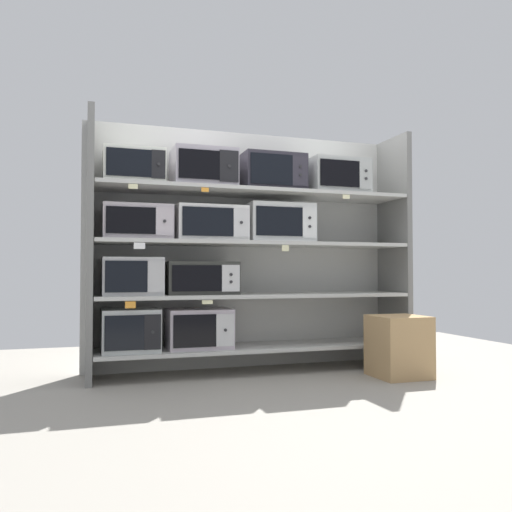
{
  "coord_description": "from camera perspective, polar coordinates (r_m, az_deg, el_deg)",
  "views": [
    {
      "loc": [
        -1.35,
        -4.23,
        0.83
      ],
      "look_at": [
        0.0,
        0.0,
        0.97
      ],
      "focal_mm": 37.0,
      "sensor_mm": 36.0,
      "label": 1
    }
  ],
  "objects": [
    {
      "name": "microwave_2",
      "position": [
        4.24,
        -13.25,
        -2.16
      ],
      "size": [
        0.46,
        0.4,
        0.3
      ],
      "color": "#B6B5B6",
      "rests_on": "shelf_1"
    },
    {
      "name": "microwave_9",
      "position": [
        4.57,
        1.72,
        8.92
      ],
      "size": [
        0.53,
        0.37,
        0.31
      ],
      "color": "#2B2932",
      "rests_on": "shelf_3"
    },
    {
      "name": "upright_left",
      "position": [
        4.24,
        -17.53,
        1.11
      ],
      "size": [
        0.05,
        0.51,
        2.08
      ],
      "primitive_type": "cube",
      "color": "slate",
      "rests_on": "ground"
    },
    {
      "name": "microwave_6",
      "position": [
        4.53,
        2.48,
        3.54
      ],
      "size": [
        0.56,
        0.37,
        0.33
      ],
      "color": "silver",
      "rests_on": "shelf_2"
    },
    {
      "name": "microwave_10",
      "position": [
        4.79,
        8.56,
        8.37
      ],
      "size": [
        0.52,
        0.43,
        0.31
      ],
      "color": "#A4A8A4",
      "rests_on": "shelf_3"
    },
    {
      "name": "price_tag_6",
      "position": [
        4.53,
        9.72,
        6.34
      ],
      "size": [
        0.07,
        0.0,
        0.04
      ],
      "primitive_type": "cube",
      "color": "beige"
    },
    {
      "name": "shipping_carton",
      "position": [
        4.4,
        15.17,
        -9.4
      ],
      "size": [
        0.4,
        0.4,
        0.48
      ],
      "primitive_type": "cube",
      "color": "tan",
      "rests_on": "ground"
    },
    {
      "name": "price_tag_2",
      "position": [
        4.0,
        -12.48,
        1.09
      ],
      "size": [
        0.08,
        0.0,
        0.05
      ],
      "primitive_type": "cube",
      "color": "white"
    },
    {
      "name": "shelf_0",
      "position": [
        4.49,
        0.0,
        -9.84
      ],
      "size": [
        2.62,
        0.51,
        0.03
      ],
      "primitive_type": "cube",
      "color": "beige",
      "rests_on": "ground"
    },
    {
      "name": "price_tag_4",
      "position": [
        4.04,
        -13.14,
        7.35
      ],
      "size": [
        0.07,
        0.0,
        0.04
      ],
      "primitive_type": "cube",
      "color": "beige"
    },
    {
      "name": "shelf_2",
      "position": [
        4.45,
        0.0,
        1.32
      ],
      "size": [
        2.62,
        0.51,
        0.03
      ],
      "primitive_type": "cube",
      "color": "beige"
    },
    {
      "name": "upright_right",
      "position": [
        5.02,
        14.73,
        0.64
      ],
      "size": [
        0.05,
        0.51,
        2.08
      ],
      "primitive_type": "cube",
      "color": "slate",
      "rests_on": "ground"
    },
    {
      "name": "microwave_7",
      "position": [
        4.32,
        -13.1,
        9.3
      ],
      "size": [
        0.47,
        0.39,
        0.27
      ],
      "color": "silver",
      "rests_on": "shelf_3"
    },
    {
      "name": "price_tag_1",
      "position": [
        4.08,
        -5.28,
        -4.99
      ],
      "size": [
        0.08,
        0.0,
        0.03
      ],
      "primitive_type": "cube",
      "color": "beige"
    },
    {
      "name": "microwave_5",
      "position": [
        4.35,
        -4.99,
        3.48
      ],
      "size": [
        0.57,
        0.4,
        0.29
      ],
      "color": "white",
      "rests_on": "shelf_2"
    },
    {
      "name": "microwave_3",
      "position": [
        4.32,
        -5.92,
        -2.38
      ],
      "size": [
        0.58,
        0.35,
        0.27
      ],
      "color": "#333530",
      "rests_on": "shelf_1"
    },
    {
      "name": "ground",
      "position": [
        3.6,
        5.02,
        -15.24
      ],
      "size": [
        6.62,
        6.0,
        0.02
      ],
      "primitive_type": "cube",
      "color": "gray"
    },
    {
      "name": "shelf_1",
      "position": [
        4.45,
        0.0,
        -4.28
      ],
      "size": [
        2.62,
        0.51,
        0.03
      ],
      "primitive_type": "cube",
      "color": "beige"
    },
    {
      "name": "microwave_8",
      "position": [
        4.41,
        -5.69,
        9.32
      ],
      "size": [
        0.51,
        0.38,
        0.32
      ],
      "color": "#A19AA5",
      "rests_on": "shelf_3"
    },
    {
      "name": "price_tag_0",
      "position": [
        4.0,
        -13.42,
        -5.16
      ],
      "size": [
        0.08,
        0.0,
        0.05
      ],
      "primitive_type": "cube",
      "color": "orange"
    },
    {
      "name": "microwave_4",
      "position": [
        4.26,
        -12.71,
        3.55
      ],
      "size": [
        0.53,
        0.37,
        0.27
      ],
      "color": "#BDB2BA",
      "rests_on": "shelf_2"
    },
    {
      "name": "microwave_1",
      "position": [
        4.34,
        -6.19,
        -7.78
      ],
      "size": [
        0.51,
        0.38,
        0.32
      ],
      "color": "#BCB0BB",
      "rests_on": "shelf_0"
    },
    {
      "name": "microwave_0",
      "position": [
        4.27,
        -13.43,
        -7.77
      ],
      "size": [
        0.44,
        0.42,
        0.33
      ],
      "color": "#B5BCBA",
      "rests_on": "shelf_0"
    },
    {
      "name": "back_panel",
      "position": [
        4.71,
        -1.01,
        0.74
      ],
      "size": [
        2.82,
        0.04,
        2.08
      ],
      "primitive_type": "cube",
      "color": "#B2B2AD",
      "rests_on": "ground"
    },
    {
      "name": "price_tag_3",
      "position": [
        4.26,
        3.2,
        0.86
      ],
      "size": [
        0.06,
        0.0,
        0.05
      ],
      "primitive_type": "cube",
      "color": "beige"
    },
    {
      "name": "shelf_3",
      "position": [
        4.5,
        0.0,
        6.86
      ],
      "size": [
        2.62,
        0.51,
        0.03
      ],
      "primitive_type": "cube",
      "color": "beige"
    },
    {
      "name": "price_tag_5",
      "position": [
        4.12,
        -5.53,
        7.15
      ],
      "size": [
        0.06,
        0.0,
        0.03
      ],
      "primitive_type": "cube",
      "color": "orange"
    }
  ]
}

